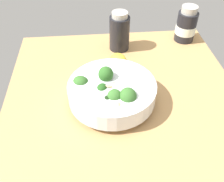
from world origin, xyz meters
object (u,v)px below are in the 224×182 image
object	(u,v)px
bottle_short	(119,32)
bottle_tall	(186,26)
lemon_wedge	(119,60)
bowl_of_broccoli	(112,91)

from	to	relation	value
bottle_short	bottle_tall	bearing A→B (deg)	7.94
bottle_short	lemon_wedge	bearing A→B (deg)	-97.41
bottle_tall	lemon_wedge	bearing A→B (deg)	-152.46
lemon_wedge	bottle_short	bearing A→B (deg)	82.59
bowl_of_broccoli	lemon_wedge	xyz separation A→B (cm)	(3.80, 16.63, -2.18)
bowl_of_broccoli	bottle_short	bearing A→B (deg)	79.15
bowl_of_broccoli	lemon_wedge	world-z (taller)	bowl_of_broccoli
bottle_tall	bottle_short	size ratio (longest dim) A/B	0.96
lemon_wedge	bottle_tall	xyz separation A→B (cm)	(25.25, 13.17, 3.68)
bowl_of_broccoli	bottle_tall	xyz separation A→B (cm)	(29.05, 29.80, 1.50)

